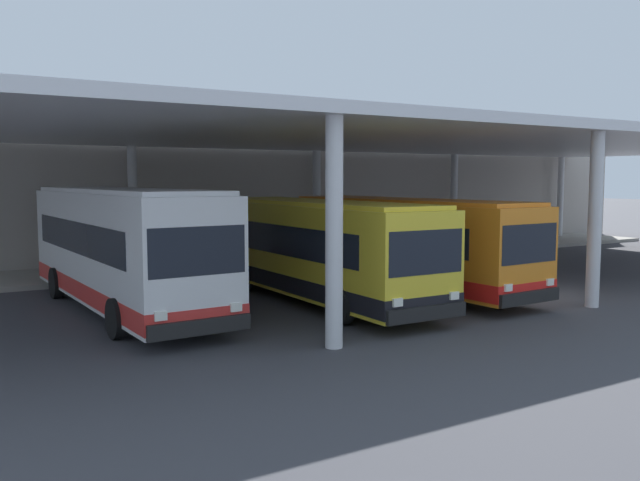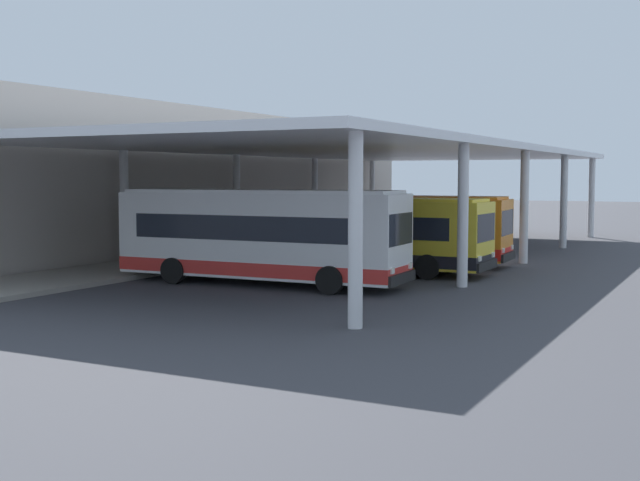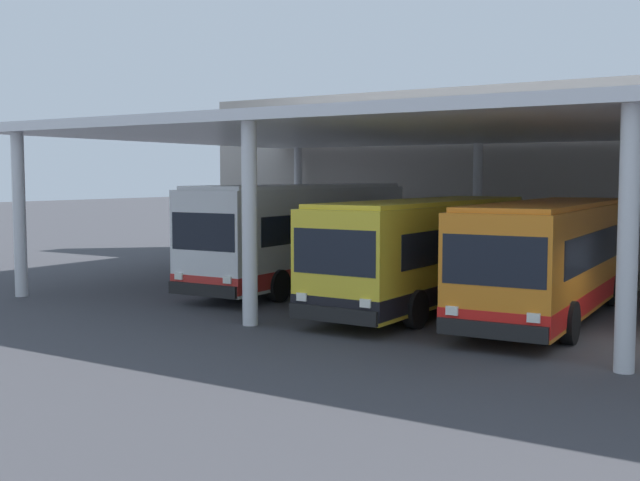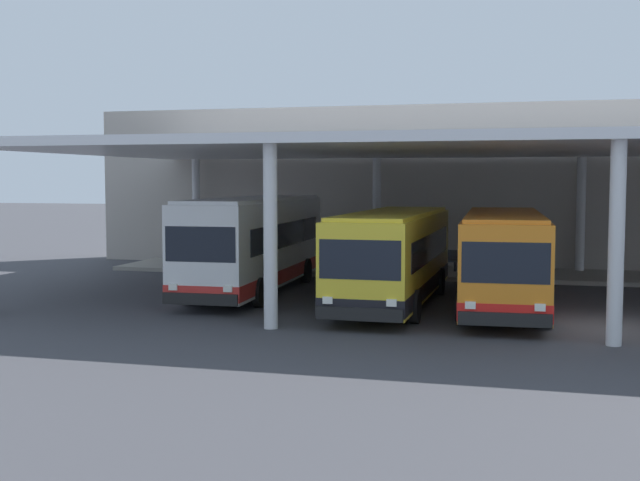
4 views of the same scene
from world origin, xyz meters
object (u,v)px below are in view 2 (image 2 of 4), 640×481
bus_middle_bay (395,228)px  bus_second_bay (366,233)px  bench_waiting (197,247)px  bus_nearest_bay (260,236)px

bus_middle_bay → bus_second_bay: bearing=-177.2°
bus_middle_bay → bench_waiting: 9.63m
bus_nearest_bay → bus_second_bay: (5.59, -1.85, -0.19)m
bus_nearest_bay → bus_second_bay: 5.89m
bus_second_bay → bus_middle_bay: (3.61, 0.17, 0.00)m
bus_nearest_bay → bench_waiting: bus_nearest_bay is taller
bus_nearest_bay → bench_waiting: bearing=50.4°
bus_nearest_bay → bus_middle_bay: bus_nearest_bay is taller
bus_second_bay → bus_middle_bay: bearing=2.8°
bus_nearest_bay → bus_second_bay: bus_nearest_bay is taller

